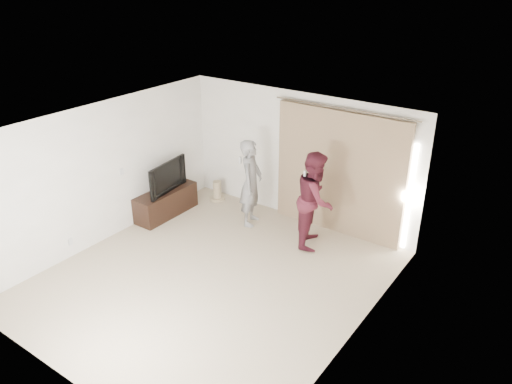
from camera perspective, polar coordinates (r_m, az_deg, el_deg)
floor at (r=8.47m, az=-5.05°, el=-9.82°), size 5.50×5.50×0.00m
wall_back at (r=9.86m, az=4.97°, el=3.97°), size 5.00×0.04×2.60m
wall_left at (r=9.49m, az=-17.03°, el=2.07°), size 0.04×5.50×2.60m
ceiling at (r=7.30m, az=-5.82°, el=7.17°), size 5.00×5.50×0.01m
curtain at (r=9.44m, az=9.50°, el=2.12°), size 2.80×0.11×2.46m
tv_console at (r=10.47m, az=-10.26°, el=-1.18°), size 0.49×1.41×0.54m
tv at (r=10.23m, az=-10.51°, el=1.80°), size 0.28×1.12×0.64m
scratching_post at (r=11.01m, az=-4.44°, el=-0.03°), size 0.33×0.33×0.44m
person_man at (r=9.72m, az=-0.58°, el=1.06°), size 0.60×0.74×1.75m
person_woman at (r=9.06m, az=6.79°, el=-0.83°), size 0.95×1.06×1.80m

